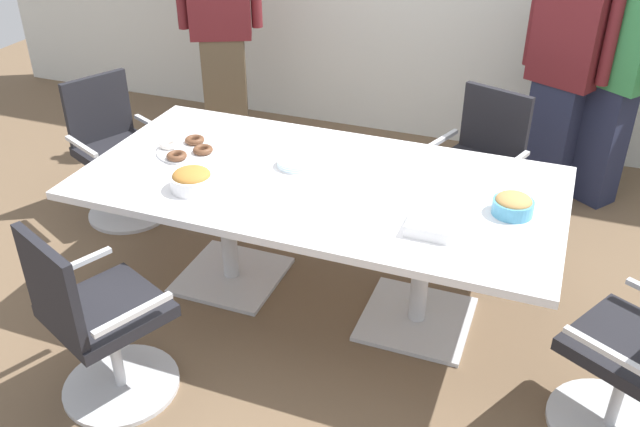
% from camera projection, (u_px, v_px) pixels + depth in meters
% --- Properties ---
extents(ground_plane, '(10.00, 10.00, 0.01)m').
position_uv_depth(ground_plane, '(320.00, 299.00, 3.83)').
color(ground_plane, brown).
extents(conference_table, '(2.40, 1.20, 0.75)m').
position_uv_depth(conference_table, '(320.00, 201.00, 3.50)').
color(conference_table, white).
rests_on(conference_table, ground).
extents(office_chair_0, '(0.69, 0.69, 0.91)m').
position_uv_depth(office_chair_0, '(477.00, 174.00, 4.23)').
color(office_chair_0, silver).
rests_on(office_chair_0, ground).
extents(office_chair_1, '(0.72, 0.72, 0.91)m').
position_uv_depth(office_chair_1, '(117.00, 157.00, 4.44)').
color(office_chair_1, silver).
rests_on(office_chair_1, ground).
extents(office_chair_2, '(0.71, 0.71, 0.91)m').
position_uv_depth(office_chair_2, '(98.00, 326.00, 3.00)').
color(office_chair_2, silver).
rests_on(office_chair_2, ground).
extents(person_standing_0, '(0.59, 0.39, 1.89)m').
position_uv_depth(person_standing_0, '(221.00, 24.00, 4.98)').
color(person_standing_0, brown).
rests_on(person_standing_0, ground).
extents(person_standing_1, '(0.58, 0.39, 1.67)m').
position_uv_depth(person_standing_1, '(563.00, 73.00, 4.46)').
color(person_standing_1, '#232842').
rests_on(person_standing_1, ground).
extents(person_standing_2, '(0.54, 0.44, 1.72)m').
position_uv_depth(person_standing_2, '(614.00, 74.00, 4.36)').
color(person_standing_2, '#232842').
rests_on(person_standing_2, ground).
extents(snack_bowl_cookies, '(0.19, 0.19, 0.10)m').
position_uv_depth(snack_bowl_cookies, '(513.00, 205.00, 3.12)').
color(snack_bowl_cookies, '#4C9EC6').
rests_on(snack_bowl_cookies, conference_table).
extents(snack_bowl_pretzels, '(0.21, 0.21, 0.11)m').
position_uv_depth(snack_bowl_pretzels, '(192.00, 179.00, 3.33)').
color(snack_bowl_pretzels, white).
rests_on(snack_bowl_pretzels, conference_table).
extents(donut_platter, '(0.32, 0.32, 0.04)m').
position_uv_depth(donut_platter, '(186.00, 149.00, 3.70)').
color(donut_platter, white).
rests_on(donut_platter, conference_table).
extents(plate_stack, '(0.19, 0.19, 0.04)m').
position_uv_depth(plate_stack, '(296.00, 163.00, 3.56)').
color(plate_stack, white).
rests_on(plate_stack, conference_table).
extents(napkin_pile, '(0.20, 0.20, 0.06)m').
position_uv_depth(napkin_pile, '(431.00, 225.00, 3.01)').
color(napkin_pile, white).
rests_on(napkin_pile, conference_table).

